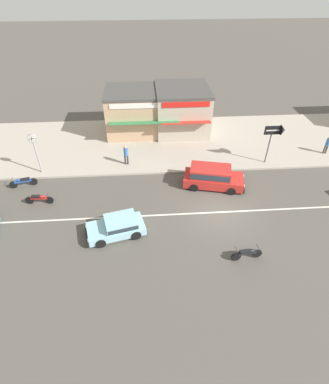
{
  "coord_description": "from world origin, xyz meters",
  "views": [
    {
      "loc": [
        -4.77,
        -14.66,
        13.43
      ],
      "look_at": [
        -3.62,
        1.44,
        0.8
      ],
      "focal_mm": 28.0,
      "sensor_mm": 36.0,
      "label": 1
    }
  ],
  "objects_px": {
    "hatchback_pale_blue_4": "(118,226)",
    "arrow_signboard": "(280,132)",
    "motorcycle_1": "(247,253)",
    "pedestrian_near_clock": "(126,154)",
    "motorcycle_2": "(39,199)",
    "shopfront_mid_block": "(182,109)",
    "shopfront_far_kios": "(144,111)",
    "minivan_red_1": "(212,176)",
    "motorcycle_0": "(23,182)",
    "street_clock": "(34,144)",
    "pedestrian_by_shop": "(327,144)"
  },
  "relations": [
    {
      "from": "hatchback_pale_blue_4",
      "to": "minivan_red_1",
      "type": "bearing_deg",
      "value": 33.66
    },
    {
      "from": "motorcycle_1",
      "to": "pedestrian_near_clock",
      "type": "xyz_separation_m",
      "value": [
        -7.01,
        10.18,
        0.71
      ]
    },
    {
      "from": "motorcycle_1",
      "to": "motorcycle_2",
      "type": "height_order",
      "value": "same"
    },
    {
      "from": "motorcycle_1",
      "to": "street_clock",
      "type": "bearing_deg",
      "value": 145.17
    },
    {
      "from": "hatchback_pale_blue_4",
      "to": "motorcycle_0",
      "type": "xyz_separation_m",
      "value": [
        -7.26,
        5.33,
        -0.16
      ]
    },
    {
      "from": "street_clock",
      "to": "pedestrian_near_clock",
      "type": "height_order",
      "value": "street_clock"
    },
    {
      "from": "minivan_red_1",
      "to": "motorcycle_0",
      "type": "relative_size",
      "value": 2.43
    },
    {
      "from": "minivan_red_1",
      "to": "motorcycle_2",
      "type": "height_order",
      "value": "minivan_red_1"
    },
    {
      "from": "shopfront_far_kios",
      "to": "minivan_red_1",
      "type": "bearing_deg",
      "value": -62.36
    },
    {
      "from": "motorcycle_0",
      "to": "pedestrian_by_shop",
      "type": "relative_size",
      "value": 1.23
    },
    {
      "from": "street_clock",
      "to": "shopfront_far_kios",
      "type": "distance_m",
      "value": 10.58
    },
    {
      "from": "minivan_red_1",
      "to": "motorcycle_1",
      "type": "relative_size",
      "value": 2.59
    },
    {
      "from": "motorcycle_1",
      "to": "pedestrian_by_shop",
      "type": "relative_size",
      "value": 1.16
    },
    {
      "from": "arrow_signboard",
      "to": "pedestrian_by_shop",
      "type": "xyz_separation_m",
      "value": [
        5.01,
        1.07,
        -1.85
      ]
    },
    {
      "from": "minivan_red_1",
      "to": "motorcycle_0",
      "type": "distance_m",
      "value": 13.98
    },
    {
      "from": "pedestrian_by_shop",
      "to": "shopfront_mid_block",
      "type": "xyz_separation_m",
      "value": [
        -11.8,
        5.49,
        1.13
      ]
    },
    {
      "from": "pedestrian_by_shop",
      "to": "pedestrian_near_clock",
      "type": "bearing_deg",
      "value": -178.25
    },
    {
      "from": "motorcycle_2",
      "to": "shopfront_mid_block",
      "type": "xyz_separation_m",
      "value": [
        11.02,
        10.42,
        1.77
      ]
    },
    {
      "from": "hatchback_pale_blue_4",
      "to": "pedestrian_by_shop",
      "type": "height_order",
      "value": "pedestrian_by_shop"
    },
    {
      "from": "minivan_red_1",
      "to": "arrow_signboard",
      "type": "xyz_separation_m",
      "value": [
        5.59,
        2.65,
        2.06
      ]
    },
    {
      "from": "arrow_signboard",
      "to": "pedestrian_near_clock",
      "type": "distance_m",
      "value": 12.1
    },
    {
      "from": "hatchback_pale_blue_4",
      "to": "motorcycle_1",
      "type": "bearing_deg",
      "value": -19.11
    },
    {
      "from": "motorcycle_0",
      "to": "street_clock",
      "type": "bearing_deg",
      "value": 59.73
    },
    {
      "from": "hatchback_pale_blue_4",
      "to": "shopfront_mid_block",
      "type": "bearing_deg",
      "value": 68.11
    },
    {
      "from": "motorcycle_0",
      "to": "motorcycle_1",
      "type": "bearing_deg",
      "value": -28.35
    },
    {
      "from": "pedestrian_near_clock",
      "to": "shopfront_far_kios",
      "type": "bearing_deg",
      "value": 75.29
    },
    {
      "from": "shopfront_far_kios",
      "to": "motorcycle_0",
      "type": "bearing_deg",
      "value": -137.83
    },
    {
      "from": "hatchback_pale_blue_4",
      "to": "arrow_signboard",
      "type": "bearing_deg",
      "value": 30.03
    },
    {
      "from": "motorcycle_2",
      "to": "shopfront_mid_block",
      "type": "distance_m",
      "value": 15.27
    },
    {
      "from": "motorcycle_0",
      "to": "motorcycle_2",
      "type": "xyz_separation_m",
      "value": [
        1.73,
        -2.1,
        -0.0
      ]
    },
    {
      "from": "arrow_signboard",
      "to": "shopfront_mid_block",
      "type": "distance_m",
      "value": 9.47
    },
    {
      "from": "hatchback_pale_blue_4",
      "to": "motorcycle_0",
      "type": "height_order",
      "value": "hatchback_pale_blue_4"
    },
    {
      "from": "motorcycle_2",
      "to": "shopfront_far_kios",
      "type": "bearing_deg",
      "value": 54.45
    },
    {
      "from": "street_clock",
      "to": "shopfront_far_kios",
      "type": "height_order",
      "value": "shopfront_far_kios"
    },
    {
      "from": "shopfront_far_kios",
      "to": "hatchback_pale_blue_4",
      "type": "bearing_deg",
      "value": -97.88
    },
    {
      "from": "pedestrian_near_clock",
      "to": "motorcycle_2",
      "type": "bearing_deg",
      "value": -142.99
    },
    {
      "from": "motorcycle_0",
      "to": "arrow_signboard",
      "type": "xyz_separation_m",
      "value": [
        19.54,
        1.76,
        2.48
      ]
    },
    {
      "from": "shopfront_mid_block",
      "to": "minivan_red_1",
      "type": "bearing_deg",
      "value": -82.58
    },
    {
      "from": "hatchback_pale_blue_4",
      "to": "motorcycle_2",
      "type": "bearing_deg",
      "value": 149.71
    },
    {
      "from": "hatchback_pale_blue_4",
      "to": "pedestrian_near_clock",
      "type": "distance_m",
      "value": 7.67
    },
    {
      "from": "motorcycle_2",
      "to": "shopfront_mid_block",
      "type": "relative_size",
      "value": 0.32
    },
    {
      "from": "street_clock",
      "to": "arrow_signboard",
      "type": "relative_size",
      "value": 1.0
    },
    {
      "from": "motorcycle_1",
      "to": "hatchback_pale_blue_4",
      "type": "bearing_deg",
      "value": 160.89
    },
    {
      "from": "minivan_red_1",
      "to": "pedestrian_by_shop",
      "type": "distance_m",
      "value": 11.23
    },
    {
      "from": "motorcycle_0",
      "to": "shopfront_mid_block",
      "type": "bearing_deg",
      "value": 33.14
    },
    {
      "from": "motorcycle_2",
      "to": "arrow_signboard",
      "type": "relative_size",
      "value": 0.59
    },
    {
      "from": "arrow_signboard",
      "to": "pedestrian_by_shop",
      "type": "distance_m",
      "value": 5.44
    },
    {
      "from": "minivan_red_1",
      "to": "street_clock",
      "type": "distance_m",
      "value": 13.35
    },
    {
      "from": "hatchback_pale_blue_4",
      "to": "motorcycle_0",
      "type": "distance_m",
      "value": 9.01
    },
    {
      "from": "arrow_signboard",
      "to": "shopfront_far_kios",
      "type": "distance_m",
      "value": 12.29
    }
  ]
}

